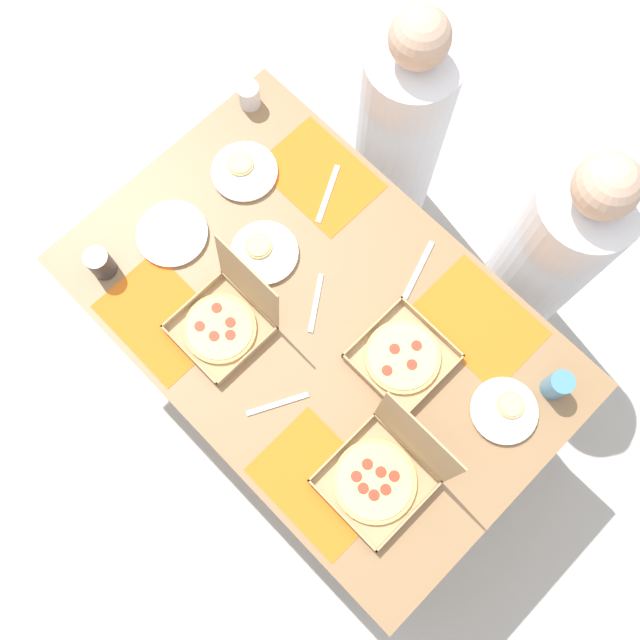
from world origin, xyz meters
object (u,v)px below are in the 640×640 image
(plate_far_left, at_px, (244,171))
(cup_clear_left, at_px, (557,385))
(pizza_box_corner_right, at_px, (226,319))
(plate_middle, at_px, (264,252))
(pizza_box_corner_left, at_px, (384,472))
(cup_red, at_px, (100,263))
(plate_near_left, at_px, (172,234))
(plate_far_right, at_px, (505,410))
(diner_right_seat, at_px, (543,260))
(pizza_box_center, at_px, (403,357))
(diner_left_seat, at_px, (399,137))
(cup_clear_right, at_px, (249,95))

(plate_far_left, height_order, cup_clear_left, cup_clear_left)
(pizza_box_corner_right, height_order, plate_middle, pizza_box_corner_right)
(pizza_box_corner_left, relative_size, cup_red, 2.90)
(plate_near_left, distance_m, cup_red, 0.24)
(plate_far_left, height_order, plate_far_right, same)
(pizza_box_corner_right, distance_m, plate_far_left, 0.51)
(diner_right_seat, bearing_deg, pizza_box_corner_right, -119.21)
(pizza_box_center, relative_size, cup_clear_left, 2.42)
(plate_far_left, height_order, diner_right_seat, diner_right_seat)
(cup_red, xyz_separation_m, diner_left_seat, (0.24, 1.11, -0.30))
(cup_red, bearing_deg, plate_far_right, 25.29)
(plate_middle, bearing_deg, pizza_box_center, 6.90)
(plate_far_right, height_order, cup_red, cup_red)
(diner_left_seat, distance_m, diner_right_seat, 0.69)
(pizza_box_corner_right, relative_size, diner_left_seat, 0.24)
(pizza_box_corner_right, height_order, plate_near_left, pizza_box_corner_right)
(plate_far_right, bearing_deg, plate_middle, -169.29)
(cup_red, bearing_deg, cup_clear_left, 29.87)
(plate_far_left, distance_m, diner_left_seat, 0.65)
(plate_middle, xyz_separation_m, cup_red, (-0.31, -0.39, 0.04))
(plate_near_left, distance_m, cup_clear_right, 0.53)
(pizza_box_corner_left, bearing_deg, plate_near_left, 176.50)
(cup_clear_left, distance_m, diner_left_seat, 1.10)
(pizza_box_center, bearing_deg, pizza_box_corner_left, -55.86)
(diner_left_seat, bearing_deg, plate_middle, -84.72)
(plate_near_left, relative_size, diner_right_seat, 0.19)
(cup_red, relative_size, diner_left_seat, 0.09)
(pizza_box_corner_left, bearing_deg, cup_red, -170.94)
(pizza_box_corner_right, xyz_separation_m, plate_far_right, (0.77, 0.39, -0.04))
(diner_left_seat, bearing_deg, cup_red, -102.26)
(diner_right_seat, bearing_deg, pizza_box_corner_left, -83.54)
(plate_far_right, bearing_deg, pizza_box_corner_left, -108.05)
(cup_clear_right, height_order, cup_clear_left, cup_clear_left)
(pizza_box_corner_left, xyz_separation_m, plate_far_left, (-0.98, 0.37, -0.04))
(pizza_box_corner_right, bearing_deg, diner_right_seat, 60.79)
(plate_near_left, height_order, cup_clear_right, cup_clear_right)
(plate_far_left, relative_size, cup_clear_left, 2.02)
(pizza_box_corner_right, relative_size, plate_near_left, 1.27)
(plate_far_right, xyz_separation_m, plate_middle, (-0.85, -0.16, 0.00))
(plate_far_left, bearing_deg, diner_right_seat, 33.48)
(plate_far_left, relative_size, cup_red, 2.03)
(pizza_box_center, bearing_deg, cup_red, -151.78)
(pizza_box_center, height_order, cup_clear_left, cup_clear_left)
(plate_far_right, xyz_separation_m, diner_left_seat, (-0.92, 0.56, -0.25))
(pizza_box_corner_left, relative_size, plate_near_left, 1.36)
(plate_middle, relative_size, plate_near_left, 0.95)
(plate_far_left, height_order, cup_clear_right, cup_clear_right)
(diner_right_seat, bearing_deg, diner_left_seat, 180.00)
(diner_right_seat, bearing_deg, plate_far_left, -146.52)
(plate_middle, distance_m, diner_right_seat, 0.98)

